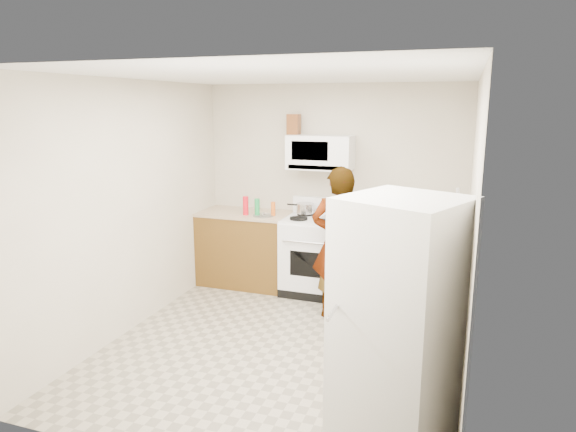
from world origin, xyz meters
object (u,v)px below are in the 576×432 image
at_px(gas_range, 316,254).
at_px(person, 339,243).
at_px(microwave, 321,152).
at_px(kettle, 386,211).
at_px(fridge, 400,325).
at_px(saucepan, 305,208).

distance_m(gas_range, person, 0.83).
relative_size(microwave, kettle, 3.71).
height_order(fridge, saucepan, fridge).
distance_m(person, kettle, 0.92).
height_order(fridge, kettle, fridge).
bearing_deg(gas_range, person, -55.83).
bearing_deg(gas_range, saucepan, 147.76).
bearing_deg(kettle, person, -106.89).
relative_size(gas_range, fridge, 0.66).
bearing_deg(gas_range, fridge, -63.27).
bearing_deg(saucepan, person, -50.68).
bearing_deg(kettle, fridge, -72.71).
height_order(gas_range, fridge, fridge).
height_order(microwave, person, microwave).
distance_m(person, fridge, 2.12).
height_order(microwave, saucepan, microwave).
bearing_deg(microwave, kettle, 4.45).
height_order(microwave, fridge, microwave).
xyz_separation_m(gas_range, person, (0.43, -0.63, 0.33)).
distance_m(fridge, saucepan, 3.06).
xyz_separation_m(person, kettle, (0.36, 0.82, 0.22)).
bearing_deg(fridge, microwave, 139.12).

